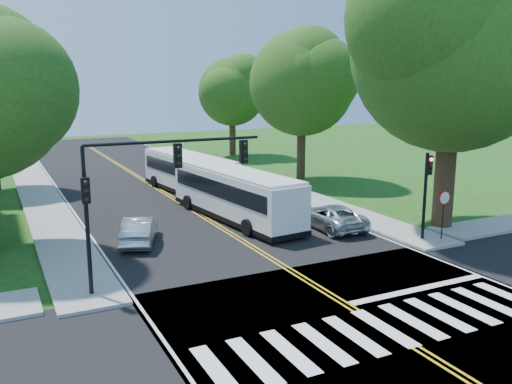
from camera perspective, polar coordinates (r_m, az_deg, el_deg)
ground at (r=19.29m, az=12.34°, el=-13.25°), size 140.00×140.00×0.00m
road at (r=34.39m, az=-6.64°, el=-1.95°), size 14.00×96.00×0.01m
cross_road at (r=19.29m, az=12.34°, el=-13.23°), size 60.00×12.00×0.01m
center_line at (r=38.09m, az=-8.69°, el=-0.66°), size 0.36×70.00×0.01m
edge_line_w at (r=36.67m, az=-18.85°, el=-1.64°), size 0.12×70.00×0.01m
edge_line_e at (r=40.61m, az=0.48°, el=0.23°), size 0.12×70.00×0.01m
crosswalk at (r=18.93m, az=13.31°, el=-13.73°), size 12.60×3.00×0.01m
stop_bar at (r=22.54m, az=16.85°, el=-9.71°), size 6.60×0.40×0.01m
sidewalk_nw at (r=39.44m, az=-21.61°, el=-0.85°), size 2.60×40.00×0.15m
sidewalk_ne at (r=43.89m, az=0.46°, el=1.17°), size 2.60×40.00×0.15m
tree_ne_big at (r=30.95m, az=20.09°, el=13.89°), size 10.80×10.80×14.91m
tree_east_mid at (r=43.84m, az=4.89°, el=11.35°), size 8.40×8.40×11.93m
tree_east_far at (r=58.54m, az=-2.53°, el=10.46°), size 7.20×7.20×10.34m
signal_nw at (r=20.97m, az=-11.24°, el=1.38°), size 7.15×0.46×5.66m
signal_ne at (r=28.27m, az=17.50°, el=0.76°), size 0.30×0.46×4.40m
stop_sign at (r=28.69m, az=19.18°, el=-1.10°), size 0.76×0.08×2.53m
bus_lead at (r=31.74m, az=-2.28°, el=-0.12°), size 3.71×11.65×2.96m
bus_follow at (r=39.39m, az=-7.09°, el=2.01°), size 3.63×11.20×2.84m
hatchback at (r=27.80m, az=-12.20°, el=-3.93°), size 2.87×4.43×1.38m
suv at (r=30.20m, az=7.91°, el=-2.56°), size 2.43×4.94×1.35m
dark_sedan at (r=36.19m, az=1.83°, el=-0.21°), size 2.97×4.48×1.21m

